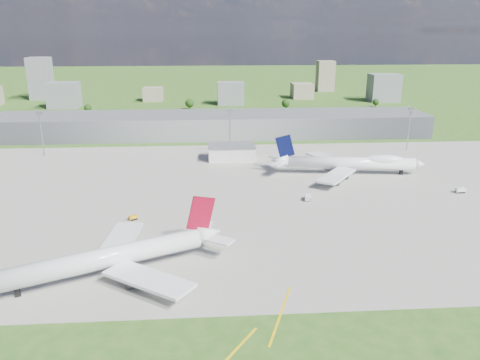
{
  "coord_description": "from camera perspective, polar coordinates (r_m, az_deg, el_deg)",
  "views": [
    {
      "loc": [
        -2.88,
        -159.77,
        70.92
      ],
      "look_at": [
        10.35,
        32.78,
        9.0
      ],
      "focal_mm": 35.0,
      "sensor_mm": 36.0,
      "label": 1
    }
  ],
  "objects": [
    {
      "name": "ground",
      "position": [
        317.79,
        -3.33,
        4.86
      ],
      "size": [
        1400.0,
        1400.0,
        0.0
      ],
      "primitive_type": "plane",
      "color": "#2A561B",
      "rests_on": "ground"
    },
    {
      "name": "apron",
      "position": [
        212.36,
        -0.23,
        -1.71
      ],
      "size": [
        360.0,
        190.0,
        0.08
      ],
      "primitive_type": "cube",
      "color": "gray",
      "rests_on": "ground"
    },
    {
      "name": "terminal",
      "position": [
        330.91,
        -3.38,
        6.71
      ],
      "size": [
        300.0,
        42.0,
        15.0
      ],
      "primitive_type": "cube",
      "color": "gray",
      "rests_on": "ground"
    },
    {
      "name": "ops_building",
      "position": [
        268.56,
        -1.06,
        3.36
      ],
      "size": [
        26.0,
        16.0,
        8.0
      ],
      "primitive_type": "cube",
      "color": "silver",
      "rests_on": "ground"
    },
    {
      "name": "mast_west",
      "position": [
        296.24,
        -23.13,
        6.01
      ],
      "size": [
        3.5,
        2.0,
        25.9
      ],
      "color": "gray",
      "rests_on": "ground"
    },
    {
      "name": "mast_center",
      "position": [
        280.17,
        -1.23,
        6.84
      ],
      "size": [
        3.5,
        2.0,
        25.9
      ],
      "color": "gray",
      "rests_on": "ground"
    },
    {
      "name": "mast_east",
      "position": [
        305.66,
        19.98,
        6.7
      ],
      "size": [
        3.5,
        2.0,
        25.9
      ],
      "color": "gray",
      "rests_on": "ground"
    },
    {
      "name": "airliner_red_twin",
      "position": [
        148.23,
        -15.2,
        -9.09
      ],
      "size": [
        70.45,
        53.04,
        20.54
      ],
      "rotation": [
        0.0,
        0.0,
        3.57
      ],
      "color": "white",
      "rests_on": "ground"
    },
    {
      "name": "airliner_blue_quad",
      "position": [
        247.15,
        13.33,
        2.0
      ],
      "size": [
        78.39,
        61.08,
        20.47
      ],
      "rotation": [
        0.0,
        0.0,
        -0.12
      ],
      "color": "white",
      "rests_on": "ground"
    },
    {
      "name": "tug_yellow",
      "position": [
        188.39,
        -12.88,
        -4.51
      ],
      "size": [
        3.89,
        3.46,
        1.7
      ],
      "rotation": [
        0.0,
        0.0,
        0.57
      ],
      "color": "#EDA50D",
      "rests_on": "ground"
    },
    {
      "name": "van_white_near",
      "position": [
        206.34,
        8.3,
        -2.14
      ],
      "size": [
        3.52,
        5.17,
        2.44
      ],
      "rotation": [
        0.0,
        0.0,
        1.24
      ],
      "color": "silver",
      "rests_on": "ground"
    },
    {
      "name": "van_white_far",
      "position": [
        236.07,
        25.29,
        -1.16
      ],
      "size": [
        4.58,
        2.44,
        2.32
      ],
      "rotation": [
        0.0,
        0.0,
        0.07
      ],
      "color": "silver",
      "rests_on": "ground"
    },
    {
      "name": "bldg_w",
      "position": [
        483.38,
        -20.69,
        9.67
      ],
      "size": [
        28.0,
        22.0,
        24.0
      ],
      "primitive_type": "cube",
      "color": "slate",
      "rests_on": "ground"
    },
    {
      "name": "bldg_cw",
      "position": [
        507.06,
        -10.54,
        10.25
      ],
      "size": [
        20.0,
        18.0,
        14.0
      ],
      "primitive_type": "cube",
      "color": "gray",
      "rests_on": "ground"
    },
    {
      "name": "bldg_c",
      "position": [
        474.12,
        -1.15,
        10.52
      ],
      "size": [
        26.0,
        20.0,
        22.0
      ],
      "primitive_type": "cube",
      "color": "slate",
      "rests_on": "ground"
    },
    {
      "name": "bldg_ce",
      "position": [
        523.84,
        7.56,
        10.74
      ],
      "size": [
        22.0,
        24.0,
        16.0
      ],
      "primitive_type": "cube",
      "color": "gray",
      "rests_on": "ground"
    },
    {
      "name": "bldg_e",
      "position": [
        516.59,
        17.13,
        10.69
      ],
      "size": [
        30.0,
        22.0,
        28.0
      ],
      "primitive_type": "cube",
      "color": "slate",
      "rests_on": "ground"
    },
    {
      "name": "bldg_tall_w",
      "position": [
        551.29,
        -23.13,
        11.31
      ],
      "size": [
        22.0,
        20.0,
        44.0
      ],
      "primitive_type": "cube",
      "color": "slate",
      "rests_on": "ground"
    },
    {
      "name": "bldg_tall_e",
      "position": [
        589.79,
        10.35,
        12.36
      ],
      "size": [
        20.0,
        18.0,
        36.0
      ],
      "primitive_type": "cube",
      "color": "gray",
      "rests_on": "ground"
    },
    {
      "name": "tree_w",
      "position": [
        443.02,
        -18.08,
        8.35
      ],
      "size": [
        6.75,
        6.75,
        8.25
      ],
      "color": "#382314",
      "rests_on": "ground"
    },
    {
      "name": "tree_c",
      "position": [
        444.88,
        -6.18,
        9.27
      ],
      "size": [
        8.1,
        8.1,
        9.9
      ],
      "color": "#382314",
      "rests_on": "ground"
    },
    {
      "name": "tree_e",
      "position": [
        445.66,
        5.6,
        9.27
      ],
      "size": [
        7.65,
        7.65,
        9.35
      ],
      "color": "#382314",
      "rests_on": "ground"
    },
    {
      "name": "tree_far_e",
      "position": [
        478.28,
        16.23,
        9.11
      ],
      "size": [
        6.3,
        6.3,
        7.7
      ],
      "color": "#382314",
      "rests_on": "ground"
    }
  ]
}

